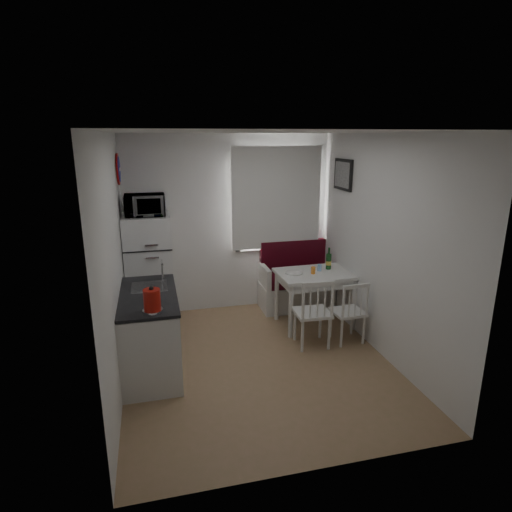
{
  "coord_description": "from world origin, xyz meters",
  "views": [
    {
      "loc": [
        -1.1,
        -4.37,
        2.56
      ],
      "look_at": [
        0.1,
        0.5,
        1.15
      ],
      "focal_mm": 30.0,
      "sensor_mm": 36.0,
      "label": 1
    }
  ],
  "objects_px": {
    "microwave": "(145,205)",
    "wine_bottle": "(329,258)",
    "chair_left": "(315,306)",
    "kettle": "(152,300)",
    "chair_right": "(351,306)",
    "bench": "(306,285)",
    "fridge": "(149,271)",
    "kitchen_counter": "(150,331)",
    "dining_table": "(315,278)"
  },
  "relations": [
    {
      "from": "bench",
      "to": "kettle",
      "type": "xyz_separation_m",
      "value": [
        -2.29,
        -1.89,
        0.69
      ]
    },
    {
      "from": "kettle",
      "to": "microwave",
      "type": "bearing_deg",
      "value": 90.99
    },
    {
      "from": "bench",
      "to": "fridge",
      "type": "height_order",
      "value": "fridge"
    },
    {
      "from": "chair_left",
      "to": "kitchen_counter",
      "type": "bearing_deg",
      "value": -177.28
    },
    {
      "from": "chair_left",
      "to": "chair_right",
      "type": "xyz_separation_m",
      "value": [
        0.48,
        0.01,
        -0.05
      ]
    },
    {
      "from": "fridge",
      "to": "microwave",
      "type": "xyz_separation_m",
      "value": [
        0.0,
        -0.05,
        0.92
      ]
    },
    {
      "from": "bench",
      "to": "dining_table",
      "type": "distance_m",
      "value": 0.78
    },
    {
      "from": "chair_left",
      "to": "chair_right",
      "type": "bearing_deg",
      "value": 3.46
    },
    {
      "from": "fridge",
      "to": "kettle",
      "type": "bearing_deg",
      "value": -89.03
    },
    {
      "from": "dining_table",
      "to": "bench",
      "type": "bearing_deg",
      "value": 77.99
    },
    {
      "from": "chair_right",
      "to": "kettle",
      "type": "height_order",
      "value": "kettle"
    },
    {
      "from": "fridge",
      "to": "wine_bottle",
      "type": "distance_m",
      "value": 2.48
    },
    {
      "from": "chair_left",
      "to": "microwave",
      "type": "relative_size",
      "value": 0.95
    },
    {
      "from": "chair_right",
      "to": "kettle",
      "type": "relative_size",
      "value": 1.68
    },
    {
      "from": "wine_bottle",
      "to": "chair_right",
      "type": "bearing_deg",
      "value": -90.0
    },
    {
      "from": "dining_table",
      "to": "microwave",
      "type": "xyz_separation_m",
      "value": [
        -2.2,
        0.52,
        1.01
      ]
    },
    {
      "from": "chair_right",
      "to": "bench",
      "type": "bearing_deg",
      "value": 90.92
    },
    {
      "from": "microwave",
      "to": "kettle",
      "type": "xyz_separation_m",
      "value": [
        0.03,
        -1.73,
        -0.66
      ]
    },
    {
      "from": "dining_table",
      "to": "kettle",
      "type": "height_order",
      "value": "kettle"
    },
    {
      "from": "bench",
      "to": "microwave",
      "type": "bearing_deg",
      "value": -175.99
    },
    {
      "from": "bench",
      "to": "microwave",
      "type": "xyz_separation_m",
      "value": [
        -2.32,
        -0.16,
        1.35
      ]
    },
    {
      "from": "microwave",
      "to": "kettle",
      "type": "height_order",
      "value": "microwave"
    },
    {
      "from": "bench",
      "to": "fridge",
      "type": "relative_size",
      "value": 0.92
    },
    {
      "from": "bench",
      "to": "dining_table",
      "type": "relative_size",
      "value": 1.37
    },
    {
      "from": "chair_right",
      "to": "wine_bottle",
      "type": "xyz_separation_m",
      "value": [
        0.0,
        0.75,
        0.41
      ]
    },
    {
      "from": "dining_table",
      "to": "microwave",
      "type": "bearing_deg",
      "value": 165.22
    },
    {
      "from": "wine_bottle",
      "to": "dining_table",
      "type": "bearing_deg",
      "value": -156.88
    },
    {
      "from": "dining_table",
      "to": "kettle",
      "type": "bearing_deg",
      "value": -152.26
    },
    {
      "from": "chair_left",
      "to": "microwave",
      "type": "xyz_separation_m",
      "value": [
        -1.95,
        1.18,
        1.13
      ]
    },
    {
      "from": "fridge",
      "to": "microwave",
      "type": "relative_size",
      "value": 3.04
    },
    {
      "from": "chair_left",
      "to": "fridge",
      "type": "relative_size",
      "value": 0.31
    },
    {
      "from": "kettle",
      "to": "wine_bottle",
      "type": "distance_m",
      "value": 2.74
    },
    {
      "from": "dining_table",
      "to": "chair_left",
      "type": "height_order",
      "value": "chair_left"
    },
    {
      "from": "chair_right",
      "to": "chair_left",
      "type": "bearing_deg",
      "value": 177.4
    },
    {
      "from": "chair_right",
      "to": "microwave",
      "type": "height_order",
      "value": "microwave"
    },
    {
      "from": "bench",
      "to": "wine_bottle",
      "type": "height_order",
      "value": "wine_bottle"
    },
    {
      "from": "dining_table",
      "to": "fridge",
      "type": "xyz_separation_m",
      "value": [
        -2.2,
        0.57,
        0.1
      ]
    },
    {
      "from": "dining_table",
      "to": "microwave",
      "type": "height_order",
      "value": "microwave"
    },
    {
      "from": "dining_table",
      "to": "chair_right",
      "type": "xyz_separation_m",
      "value": [
        0.23,
        -0.65,
        -0.17
      ]
    },
    {
      "from": "chair_right",
      "to": "wine_bottle",
      "type": "distance_m",
      "value": 0.86
    },
    {
      "from": "dining_table",
      "to": "fridge",
      "type": "distance_m",
      "value": 2.27
    },
    {
      "from": "chair_right",
      "to": "fridge",
      "type": "relative_size",
      "value": 0.28
    },
    {
      "from": "chair_left",
      "to": "kettle",
      "type": "bearing_deg",
      "value": -161.67
    },
    {
      "from": "kitchen_counter",
      "to": "fridge",
      "type": "xyz_separation_m",
      "value": [
        0.02,
        1.24,
        0.32
      ]
    },
    {
      "from": "kitchen_counter",
      "to": "microwave",
      "type": "distance_m",
      "value": 1.72
    },
    {
      "from": "kitchen_counter",
      "to": "chair_right",
      "type": "bearing_deg",
      "value": 0.43
    },
    {
      "from": "chair_left",
      "to": "fridge",
      "type": "height_order",
      "value": "fridge"
    },
    {
      "from": "chair_left",
      "to": "chair_right",
      "type": "height_order",
      "value": "chair_left"
    },
    {
      "from": "microwave",
      "to": "wine_bottle",
      "type": "relative_size",
      "value": 1.67
    },
    {
      "from": "fridge",
      "to": "microwave",
      "type": "bearing_deg",
      "value": -90.0
    }
  ]
}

